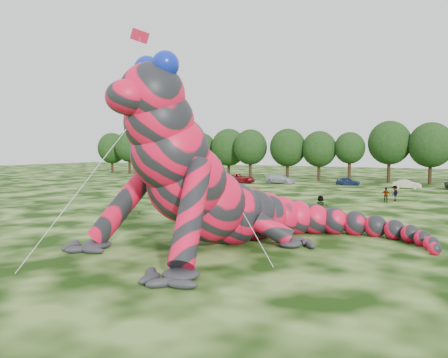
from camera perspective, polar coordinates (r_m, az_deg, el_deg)
ground at (r=26.90m, az=-12.23°, el=-8.53°), size 240.00×240.00×0.00m
inflatable_gecko at (r=26.68m, az=0.55°, el=3.16°), size 24.47×26.51×10.81m
flying_kite at (r=37.69m, az=-10.95°, el=16.28°), size 2.80×2.77×15.62m
tree_0 at (r=106.79m, az=-14.41°, el=3.32°), size 6.91×6.22×9.51m
tree_1 at (r=101.83m, az=-12.26°, el=3.41°), size 6.74×6.07×9.81m
tree_2 at (r=99.06m, az=-9.62°, el=3.38°), size 7.04×6.34×9.64m
tree_3 at (r=93.42m, az=-6.68°, el=3.31°), size 5.81×5.23×9.44m
tree_4 at (r=91.55m, az=-2.94°, el=3.20°), size 6.22×5.60×9.06m
tree_5 at (r=88.17m, az=0.62°, el=3.42°), size 7.16×6.44×9.80m
tree_6 at (r=84.19m, az=3.46°, el=3.28°), size 6.52×5.86×9.49m
tree_7 at (r=81.53m, az=8.30°, el=3.21°), size 6.68×6.01×9.48m
tree_8 at (r=79.96m, az=12.32°, el=2.96°), size 6.14×5.53×8.94m
tree_9 at (r=79.08m, az=16.08°, el=2.79°), size 5.27×4.74×8.68m
tree_10 at (r=79.28m, az=20.77°, el=3.35°), size 7.09×6.38×10.50m
tree_11 at (r=78.39m, az=25.38°, el=3.06°), size 7.01×6.31×10.07m
car_0 at (r=82.04m, az=-7.06°, el=0.39°), size 4.19×2.18×1.36m
car_1 at (r=80.80m, az=-3.46°, el=0.33°), size 4.02×1.93×1.27m
car_2 at (r=74.01m, az=2.09°, el=0.08°), size 5.61×3.14×1.48m
car_3 at (r=73.15m, az=7.35°, el=0.01°), size 5.45×2.99×1.50m
car_4 at (r=71.59m, az=15.90°, el=-0.30°), size 3.84×1.99×1.25m
car_5 at (r=68.39m, az=22.79°, el=-0.64°), size 3.88×1.45×1.27m
spectator_5 at (r=37.82m, az=12.47°, el=-3.50°), size 1.75×1.34×1.85m
spectator_3 at (r=50.20m, az=20.37°, el=-1.97°), size 0.95×0.42×1.59m
spectator_0 at (r=50.59m, az=-7.04°, el=-1.63°), size 0.65×0.44×1.72m
spectator_4 at (r=62.44m, az=-6.18°, el=-0.57°), size 0.68×0.91×1.69m
spectator_1 at (r=49.58m, az=0.50°, el=-1.62°), size 1.05×0.90×1.88m
spectator_2 at (r=51.87m, az=21.41°, el=-1.74°), size 0.97×1.26×1.72m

